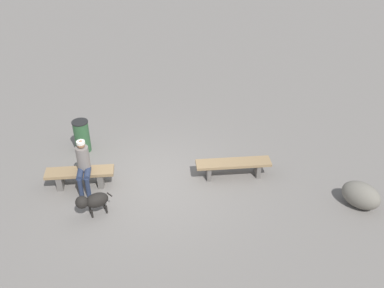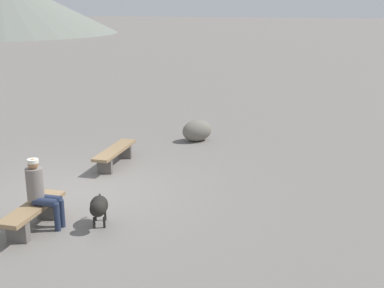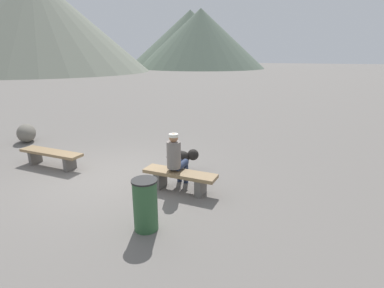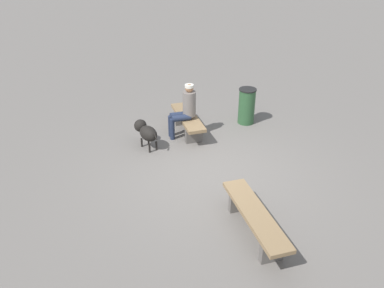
{
  "view_description": "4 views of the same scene",
  "coord_description": "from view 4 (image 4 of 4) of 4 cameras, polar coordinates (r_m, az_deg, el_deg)",
  "views": [
    {
      "loc": [
        0.24,
        8.82,
        6.85
      ],
      "look_at": [
        -0.99,
        -0.64,
        0.64
      ],
      "focal_mm": 41.47,
      "sensor_mm": 36.0,
      "label": 1
    },
    {
      "loc": [
        9.48,
        4.59,
        4.04
      ],
      "look_at": [
        -1.36,
        2.1,
        0.86
      ],
      "focal_mm": 47.82,
      "sensor_mm": 36.0,
      "label": 2
    },
    {
      "loc": [
        4.28,
        -5.59,
        2.9
      ],
      "look_at": [
        1.5,
        1.49,
        0.6
      ],
      "focal_mm": 27.69,
      "sensor_mm": 36.0,
      "label": 3
    },
    {
      "loc": [
        -6.33,
        2.53,
        4.43
      ],
      "look_at": [
        0.61,
        0.2,
        0.38
      ],
      "focal_mm": 36.78,
      "sensor_mm": 36.0,
      "label": 4
    }
  ],
  "objects": [
    {
      "name": "bench_left",
      "position": [
        6.52,
        9.11,
        -10.47
      ],
      "size": [
        1.89,
        0.47,
        0.44
      ],
      "rotation": [
        0.0,
        0.0,
        -0.03
      ],
      "color": "#605B56",
      "rests_on": "ground"
    },
    {
      "name": "trash_bin",
      "position": [
        10.07,
        7.93,
        5.48
      ],
      "size": [
        0.44,
        0.44,
        0.92
      ],
      "color": "#2D5633",
      "rests_on": "ground"
    },
    {
      "name": "dog",
      "position": [
        8.91,
        -6.68,
        1.83
      ],
      "size": [
        0.8,
        0.5,
        0.59
      ],
      "rotation": [
        0.0,
        0.0,
        0.34
      ],
      "color": "black",
      "rests_on": "ground"
    },
    {
      "name": "seated_person",
      "position": [
        9.2,
        -1.01,
        5.26
      ],
      "size": [
        0.33,
        0.65,
        1.3
      ],
      "rotation": [
        0.0,
        0.0,
        -0.03
      ],
      "color": "slate",
      "rests_on": "ground"
    },
    {
      "name": "bench_right",
      "position": [
        9.52,
        -0.62,
        3.37
      ],
      "size": [
        1.66,
        0.48,
        0.45
      ],
      "rotation": [
        0.0,
        0.0,
        -0.03
      ],
      "color": "#605B56",
      "rests_on": "ground"
    },
    {
      "name": "ground",
      "position": [
        8.15,
        2.7,
        -4.24
      ],
      "size": [
        210.0,
        210.0,
        0.06
      ],
      "primitive_type": "cube",
      "color": "slate"
    }
  ]
}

